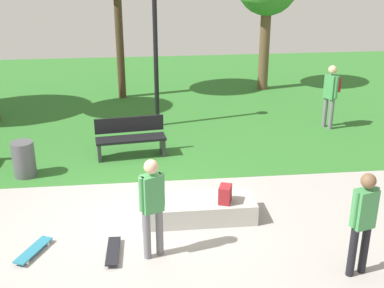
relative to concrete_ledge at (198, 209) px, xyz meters
name	(u,v)px	position (x,y,z in m)	size (l,w,h in m)	color
ground_plane	(142,218)	(-1.01, 0.13, -0.19)	(28.00, 28.00, 0.00)	#9E9993
grass_lawn	(138,97)	(-1.01, 7.87, -0.18)	(26.60, 12.52, 0.01)	#2D6B28
concrete_ledge	(198,209)	(0.00, 0.00, 0.00)	(2.04, 0.77, 0.38)	#A8A59E
backpack_on_ledge	(225,194)	(0.46, -0.14, 0.35)	(0.28, 0.20, 0.32)	maroon
skater_performing_trick	(363,217)	(2.17, -1.88, 0.78)	(0.42, 0.28, 1.66)	black
skater_watching	(152,202)	(-0.85, -1.08, 0.78)	(0.40, 0.31, 1.67)	slate
skateboard_by_ledge	(113,251)	(-1.49, -0.98, -0.12)	(0.23, 0.81, 0.08)	black
skateboard_spare	(33,250)	(-2.77, -0.81, -0.12)	(0.52, 0.81, 0.08)	teal
park_bench_far_right	(130,137)	(-1.21, 3.05, 0.29)	(1.64, 0.65, 0.91)	black
lamp_post	(155,37)	(-0.50, 5.09, 2.21)	(0.28, 0.28, 3.91)	black
trash_bin	(24,159)	(-3.46, 2.20, 0.20)	(0.48, 0.48, 0.77)	#4C4C51
pedestrian_with_backpack	(331,91)	(4.06, 4.41, 0.84)	(0.43, 0.42, 1.71)	slate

